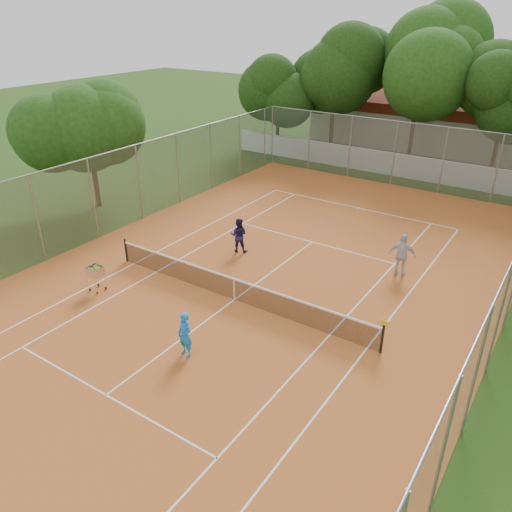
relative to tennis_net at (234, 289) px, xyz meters
The scene contains 12 objects.
ground 0.51m from the tennis_net, ahead, with size 120.00×120.00×0.00m, color #1E3A0F.
court_pad 0.50m from the tennis_net, ahead, with size 18.00×34.00×0.02m, color #B65C23.
court_lines 0.49m from the tennis_net, ahead, with size 10.98×23.78×0.01m, color white.
tennis_net is the anchor object (origin of this frame).
perimeter_fence 1.49m from the tennis_net, ahead, with size 18.00×34.00×4.00m, color slate.
boundary_wall 19.00m from the tennis_net, 90.00° to the left, with size 26.00×0.30×1.50m, color white.
clubhouse 29.12m from the tennis_net, 93.95° to the left, with size 16.40×9.00×4.40m, color beige.
tropical_trees 22.45m from the tennis_net, 90.00° to the left, with size 29.00×19.00×10.00m, color black.
player_near 3.72m from the tennis_net, 79.06° to the right, with size 0.58×0.38×1.58m, color #1A7CE0.
player_far_left 4.32m from the tennis_net, 123.30° to the left, with size 0.79×0.62×1.64m, color #1D1745.
player_far_right 7.22m from the tennis_net, 50.03° to the left, with size 1.11×0.46×1.89m, color silver.
ball_hopper 5.57m from the tennis_net, 153.77° to the right, with size 0.56×0.56×1.15m, color silver.
Camera 1 is at (9.91, -13.28, 10.21)m, focal length 35.00 mm.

